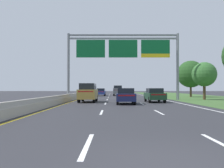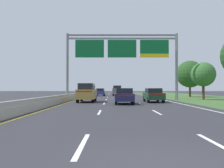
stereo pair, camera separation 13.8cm
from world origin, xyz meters
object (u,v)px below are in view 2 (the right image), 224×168
(roadside_tree_mid, at_px, (204,74))
(pickup_truck_grey, at_px, (118,91))
(car_blue_left_lane_sedan, at_px, (101,92))
(overhead_sign_gantry, at_px, (123,52))
(roadside_tree_far, at_px, (191,74))
(car_gold_left_lane_suv, at_px, (88,92))
(car_darkgreen_right_lane_sedan, at_px, (154,95))
(car_navy_centre_lane_sedan, at_px, (125,96))

(roadside_tree_mid, bearing_deg, pickup_truck_grey, 120.93)
(car_blue_left_lane_sedan, xyz_separation_m, roadside_tree_mid, (15.01, -17.79, 2.66))
(overhead_sign_gantry, relative_size, roadside_tree_mid, 2.91)
(overhead_sign_gantry, relative_size, roadside_tree_far, 2.29)
(car_gold_left_lane_suv, height_order, car_darkgreen_right_lane_sedan, car_gold_left_lane_suv)
(car_darkgreen_right_lane_sedan, distance_m, car_blue_left_lane_sedan, 24.68)
(car_navy_centre_lane_sedan, xyz_separation_m, roadside_tree_mid, (11.32, 8.99, 2.66))
(overhead_sign_gantry, bearing_deg, car_gold_left_lane_suv, -131.08)
(car_navy_centre_lane_sedan, bearing_deg, pickup_truck_grey, 1.91)
(pickup_truck_grey, distance_m, roadside_tree_far, 15.91)
(overhead_sign_gantry, height_order, roadside_tree_far, overhead_sign_gantry)
(car_gold_left_lane_suv, height_order, roadside_tree_mid, roadside_tree_mid)
(car_gold_left_lane_suv, height_order, car_blue_left_lane_sedan, car_gold_left_lane_suv)
(pickup_truck_grey, relative_size, car_blue_left_lane_sedan, 1.22)
(overhead_sign_gantry, distance_m, roadside_tree_far, 17.12)
(car_navy_centre_lane_sedan, bearing_deg, overhead_sign_gantry, 0.91)
(car_gold_left_lane_suv, height_order, roadside_tree_far, roadside_tree_far)
(overhead_sign_gantry, bearing_deg, car_navy_centre_lane_sedan, -90.78)
(car_blue_left_lane_sedan, bearing_deg, roadside_tree_far, -112.65)
(overhead_sign_gantry, bearing_deg, pickup_truck_grey, 90.62)
(car_gold_left_lane_suv, distance_m, car_darkgreen_right_lane_sedan, 7.53)
(car_gold_left_lane_suv, bearing_deg, car_darkgreen_right_lane_sedan, -90.66)
(overhead_sign_gantry, distance_m, pickup_truck_grey, 20.61)
(pickup_truck_grey, xyz_separation_m, roadside_tree_far, (12.96, -8.69, 3.07))
(pickup_truck_grey, distance_m, car_navy_centre_lane_sedan, 28.05)
(roadside_tree_mid, bearing_deg, overhead_sign_gantry, -175.69)
(roadside_tree_far, bearing_deg, car_blue_left_lane_sedan, 155.82)
(car_navy_centre_lane_sedan, bearing_deg, car_darkgreen_right_lane_sedan, -45.82)
(car_gold_left_lane_suv, relative_size, car_darkgreen_right_lane_sedan, 1.07)
(car_gold_left_lane_suv, bearing_deg, car_navy_centre_lane_sedan, -128.45)
(pickup_truck_grey, relative_size, car_darkgreen_right_lane_sedan, 1.23)
(car_gold_left_lane_suv, height_order, car_navy_centre_lane_sedan, car_gold_left_lane_suv)
(car_blue_left_lane_sedan, height_order, roadside_tree_far, roadside_tree_far)
(car_blue_left_lane_sedan, height_order, roadside_tree_mid, roadside_tree_mid)
(car_navy_centre_lane_sedan, bearing_deg, roadside_tree_far, -31.90)
(car_gold_left_lane_suv, bearing_deg, roadside_tree_mid, -69.10)
(car_darkgreen_right_lane_sedan, distance_m, roadside_tree_mid, 10.17)
(roadside_tree_mid, relative_size, roadside_tree_far, 0.79)
(roadside_tree_far, bearing_deg, overhead_sign_gantry, -138.67)
(overhead_sign_gantry, bearing_deg, roadside_tree_mid, 4.31)
(car_darkgreen_right_lane_sedan, height_order, roadside_tree_far, roadside_tree_far)
(car_darkgreen_right_lane_sedan, height_order, roadside_tree_mid, roadside_tree_mid)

